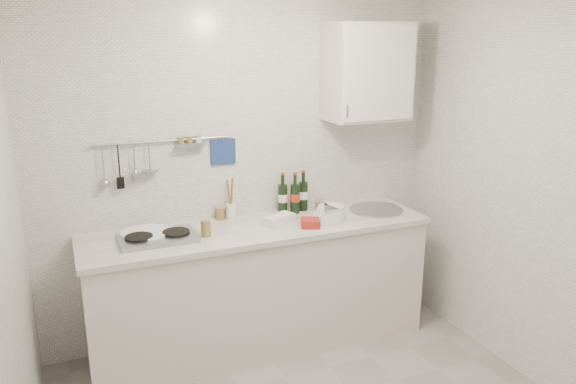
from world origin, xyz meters
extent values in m
cube|color=silver|center=(0.00, 1.40, 1.25)|extent=(3.00, 0.02, 2.50)
cube|color=silver|center=(-1.50, 0.00, 1.25)|extent=(0.02, 2.80, 2.50)
cube|color=silver|center=(1.50, 0.00, 1.25)|extent=(0.02, 2.80, 2.50)
cube|color=beige|center=(0.00, 1.10, 0.44)|extent=(2.40, 0.60, 0.88)
cube|color=silver|center=(0.00, 1.10, 0.90)|extent=(2.44, 0.64, 0.04)
cube|color=black|center=(0.00, 1.12, 0.05)|extent=(2.34, 0.52, 0.10)
cube|color=#93969B|center=(-0.70, 1.10, 0.94)|extent=(0.50, 0.32, 0.03)
cylinder|color=black|center=(-0.82, 1.10, 0.96)|extent=(0.18, 0.18, 0.01)
cylinder|color=black|center=(-0.58, 1.10, 0.96)|extent=(0.18, 0.18, 0.01)
cylinder|color=#93969B|center=(0.95, 1.10, 0.93)|extent=(0.40, 0.40, 0.02)
cylinder|color=#93969B|center=(0.95, 1.10, 0.87)|extent=(0.34, 0.34, 0.10)
cylinder|color=#93969B|center=(-0.58, 1.37, 1.52)|extent=(0.95, 0.02, 0.02)
cube|color=navy|center=(-0.16, 1.39, 1.41)|extent=(0.18, 0.02, 0.18)
cube|color=beige|center=(0.90, 1.22, 1.95)|extent=(0.60, 0.35, 0.70)
cube|color=white|center=(0.90, 1.04, 1.95)|extent=(0.56, 0.01, 0.66)
cylinder|color=#93969B|center=(0.64, 1.03, 1.70)|extent=(0.01, 0.01, 0.08)
cylinder|color=teal|center=(-0.78, 1.17, 0.93)|extent=(0.33, 0.33, 0.01)
cylinder|color=teal|center=(-0.77, 1.18, 0.94)|extent=(0.33, 0.33, 0.01)
cylinder|color=teal|center=(-0.76, 1.18, 0.96)|extent=(0.32, 0.32, 0.01)
cylinder|color=white|center=(0.50, 1.03, 0.93)|extent=(0.23, 0.23, 0.01)
cylinder|color=white|center=(0.51, 1.03, 0.94)|extent=(0.23, 0.23, 0.01)
cylinder|color=white|center=(0.52, 1.04, 0.95)|extent=(0.22, 0.22, 0.01)
cylinder|color=white|center=(0.52, 1.04, 0.96)|extent=(0.22, 0.22, 0.01)
cylinder|color=white|center=(0.53, 1.04, 0.98)|extent=(0.21, 0.21, 0.01)
cylinder|color=white|center=(0.53, 1.05, 0.99)|extent=(0.20, 0.20, 0.01)
cylinder|color=white|center=(0.54, 1.05, 1.00)|extent=(0.20, 0.20, 0.01)
cylinder|color=white|center=(0.54, 1.06, 1.01)|extent=(0.19, 0.19, 0.01)
cube|color=white|center=(0.15, 1.08, 0.95)|extent=(0.25, 0.20, 0.07)
cube|color=#B62E14|center=(0.33, 0.95, 0.95)|extent=(0.17, 0.17, 0.05)
cylinder|color=white|center=(-0.13, 1.33, 0.98)|extent=(0.07, 0.07, 0.11)
cylinder|color=brown|center=(-0.12, 1.33, 1.12)|extent=(0.02, 0.06, 0.22)
cylinder|color=brown|center=(-0.14, 1.34, 1.11)|extent=(0.03, 0.04, 0.20)
cylinder|color=olive|center=(-0.21, 1.35, 0.96)|extent=(0.06, 0.06, 0.09)
cylinder|color=tan|center=(-0.21, 1.35, 1.01)|extent=(0.07, 0.07, 0.01)
cylinder|color=olive|center=(0.56, 1.28, 0.96)|extent=(0.07, 0.07, 0.08)
cylinder|color=tan|center=(0.56, 1.28, 1.00)|extent=(0.07, 0.07, 0.01)
cylinder|color=olive|center=(0.53, 1.23, 0.96)|extent=(0.06, 0.06, 0.08)
cylinder|color=tan|center=(0.53, 1.23, 1.00)|extent=(0.06, 0.06, 0.01)
cylinder|color=olive|center=(-0.39, 1.05, 0.97)|extent=(0.07, 0.07, 0.10)
cylinder|color=tan|center=(-0.39, 1.05, 1.03)|extent=(0.07, 0.07, 0.01)
camera|label=1|loc=(-1.25, -2.40, 2.22)|focal=35.00mm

